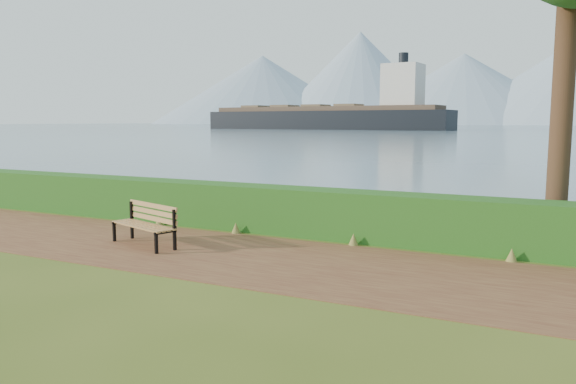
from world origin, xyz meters
The scene contains 7 objects.
ground centered at (0.00, 0.00, 0.00)m, with size 140.00×140.00×0.00m, color #3F5317.
path centered at (0.00, 0.30, 0.01)m, with size 40.00×3.40×0.01m, color #592C1E.
hedge centered at (0.00, 2.60, 0.50)m, with size 32.00×0.85×1.00m, color #214E16.
water centered at (0.00, 260.00, 0.01)m, with size 700.00×510.00×0.00m, color #435A6C.
mountains centered at (-9.17, 406.05, 27.70)m, with size 585.00×190.00×70.00m.
bench centered at (-2.04, 0.26, 0.47)m, with size 1.70×0.96×0.82m.
cargo_ship centered at (-53.23, 137.21, 3.22)m, with size 71.86×16.77×21.61m.
Camera 1 is at (5.24, -8.20, 2.43)m, focal length 35.00 mm.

